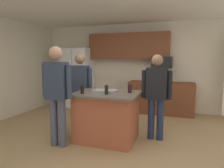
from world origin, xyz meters
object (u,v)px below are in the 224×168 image
at_px(kitchen_island, 107,116).
at_px(glass_dark_ale, 130,88).
at_px(person_guest_by_door, 57,89).
at_px(person_host_foreground, 80,86).
at_px(glass_pilsner, 106,90).
at_px(person_guest_left, 156,91).
at_px(serving_tray, 105,91).
at_px(glass_stout_tall, 82,90).
at_px(refrigerator, 78,78).
at_px(microwave_over_range, 162,62).

relative_size(kitchen_island, glass_dark_ale, 7.37).
bearing_deg(person_guest_by_door, person_host_foreground, 57.40).
bearing_deg(person_host_foreground, glass_pilsner, -7.12).
height_order(kitchen_island, glass_dark_ale, glass_dark_ale).
bearing_deg(person_guest_left, kitchen_island, -0.00).
bearing_deg(serving_tray, glass_stout_tall, -135.60).
bearing_deg(glass_stout_tall, refrigerator, 120.17).
bearing_deg(person_host_foreground, glass_dark_ale, 13.79).
height_order(refrigerator, serving_tray, refrigerator).
relative_size(microwave_over_range, glass_stout_tall, 3.83).
height_order(microwave_over_range, glass_stout_tall, microwave_over_range).
xyz_separation_m(person_guest_left, glass_pilsner, (-0.82, -0.52, 0.07)).
bearing_deg(kitchen_island, person_guest_by_door, -143.20).
distance_m(microwave_over_range, kitchen_island, 2.64).
distance_m(microwave_over_range, glass_dark_ale, 2.28).
distance_m(refrigerator, microwave_over_range, 2.65).
relative_size(refrigerator, person_host_foreground, 1.13).
bearing_deg(glass_dark_ale, serving_tray, -170.72).
xyz_separation_m(refrigerator, person_guest_left, (2.69, -1.87, 0.00)).
xyz_separation_m(person_guest_left, glass_stout_tall, (-1.25, -0.61, 0.06)).
xyz_separation_m(person_host_foreground, serving_tray, (0.75, -0.43, -0.01)).
bearing_deg(kitchen_island, person_host_foreground, 150.21).
height_order(refrigerator, glass_stout_tall, refrigerator).
relative_size(person_guest_by_door, serving_tray, 4.02).
relative_size(person_host_foreground, glass_pilsner, 10.05).
distance_m(person_guest_left, glass_pilsner, 0.97).
xyz_separation_m(kitchen_island, person_host_foreground, (-0.80, 0.46, 0.48)).
distance_m(refrigerator, kitchen_island, 2.89).
height_order(person_guest_left, serving_tray, person_guest_left).
relative_size(microwave_over_range, glass_dark_ale, 3.40).
bearing_deg(microwave_over_range, person_host_foreground, -130.48).
relative_size(microwave_over_range, person_guest_left, 0.34).
height_order(kitchen_island, person_host_foreground, person_host_foreground).
bearing_deg(kitchen_island, serving_tray, 146.89).
height_order(person_guest_left, glass_stout_tall, person_guest_left).
bearing_deg(person_host_foreground, kitchen_island, 0.00).
xyz_separation_m(kitchen_island, serving_tray, (-0.05, 0.03, 0.48)).
height_order(person_host_foreground, person_guest_left, person_host_foreground).
height_order(kitchen_island, glass_stout_tall, glass_stout_tall).
relative_size(person_host_foreground, serving_tray, 3.76).
distance_m(person_guest_left, serving_tray, 0.98).
height_order(glass_pilsner, serving_tray, glass_pilsner).
bearing_deg(glass_dark_ale, person_guest_by_door, -150.31).
bearing_deg(person_guest_by_door, person_guest_left, -8.30).
height_order(microwave_over_range, person_host_foreground, person_host_foreground).
bearing_deg(glass_pilsner, person_guest_left, 32.53).
bearing_deg(kitchen_island, glass_dark_ale, 14.60).
bearing_deg(glass_pilsner, person_guest_by_door, -156.00).
height_order(glass_stout_tall, glass_dark_ale, glass_dark_ale).
distance_m(kitchen_island, person_guest_by_door, 1.07).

